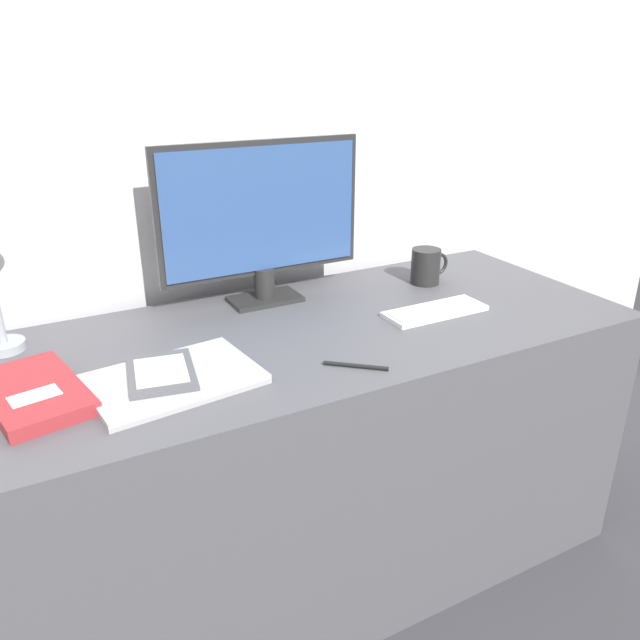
# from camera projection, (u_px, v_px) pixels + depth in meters

# --- Properties ---
(ground_plane) EXTENTS (10.00, 10.00, 0.00)m
(ground_plane) POSITION_uv_depth(u_px,v_px,m) (344.00, 595.00, 1.65)
(ground_plane) COLOR #38383D
(wall_back) EXTENTS (3.60, 0.05, 2.40)m
(wall_back) POSITION_uv_depth(u_px,v_px,m) (241.00, 103.00, 1.65)
(wall_back) COLOR silver
(wall_back) RESTS_ON ground_plane
(desk) EXTENTS (1.58, 0.66, 0.71)m
(desk) POSITION_uv_depth(u_px,v_px,m) (314.00, 450.00, 1.65)
(desk) COLOR #4C4C51
(desk) RESTS_ON ground_plane
(monitor) EXTENTS (0.55, 0.11, 0.42)m
(monitor) POSITION_uv_depth(u_px,v_px,m) (262.00, 218.00, 1.59)
(monitor) COLOR #262626
(monitor) RESTS_ON desk
(keyboard) EXTENTS (0.27, 0.10, 0.01)m
(keyboard) POSITION_uv_depth(u_px,v_px,m) (435.00, 311.00, 1.59)
(keyboard) COLOR silver
(keyboard) RESTS_ON desk
(laptop) EXTENTS (0.35, 0.26, 0.02)m
(laptop) POSITION_uv_depth(u_px,v_px,m) (173.00, 379.00, 1.25)
(laptop) COLOR #A3A3A8
(laptop) RESTS_ON desk
(ereader) EXTENTS (0.16, 0.20, 0.01)m
(ereader) POSITION_uv_depth(u_px,v_px,m) (161.00, 372.00, 1.24)
(ereader) COLOR #4C4C51
(ereader) RESTS_ON laptop
(notebook) EXTENTS (0.21, 0.30, 0.03)m
(notebook) POSITION_uv_depth(u_px,v_px,m) (34.00, 393.00, 1.19)
(notebook) COLOR maroon
(notebook) RESTS_ON desk
(coffee_mug) EXTENTS (0.12, 0.08, 0.10)m
(coffee_mug) POSITION_uv_depth(u_px,v_px,m) (426.00, 266.00, 1.79)
(coffee_mug) COLOR black
(coffee_mug) RESTS_ON desk
(pen) EXTENTS (0.11, 0.10, 0.01)m
(pen) POSITION_uv_depth(u_px,v_px,m) (356.00, 366.00, 1.31)
(pen) COLOR black
(pen) RESTS_ON desk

